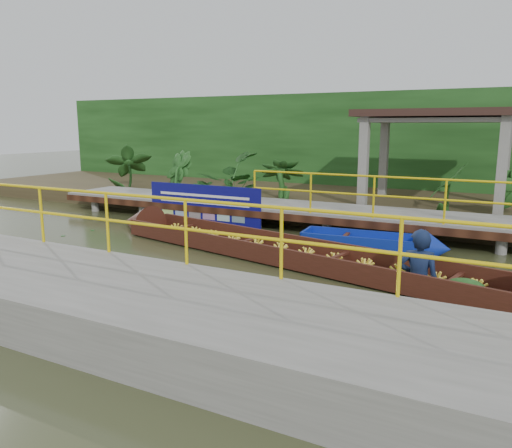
% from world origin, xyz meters
% --- Properties ---
extents(ground, '(80.00, 80.00, 0.00)m').
position_xyz_m(ground, '(0.00, 0.00, 0.00)').
color(ground, '#2B3018').
rests_on(ground, ground).
extents(land_strip, '(30.00, 8.00, 0.45)m').
position_xyz_m(land_strip, '(0.00, 7.50, 0.23)').
color(land_strip, '#372D1B').
rests_on(land_strip, ground).
extents(far_dock, '(16.00, 2.06, 1.66)m').
position_xyz_m(far_dock, '(0.02, 3.43, 0.48)').
color(far_dock, slate).
rests_on(far_dock, ground).
extents(near_dock, '(18.00, 2.40, 1.73)m').
position_xyz_m(near_dock, '(1.00, -4.20, 0.30)').
color(near_dock, slate).
rests_on(near_dock, ground).
extents(pavilion, '(4.40, 3.00, 3.00)m').
position_xyz_m(pavilion, '(3.00, 6.30, 2.82)').
color(pavilion, slate).
rests_on(pavilion, ground).
extents(foliage_backdrop, '(30.00, 0.80, 4.00)m').
position_xyz_m(foliage_backdrop, '(0.00, 10.00, 2.00)').
color(foliage_backdrop, '#163912').
rests_on(foliage_backdrop, ground).
extents(vendor_boat, '(11.05, 3.35, 2.36)m').
position_xyz_m(vendor_boat, '(1.46, -0.05, 0.25)').
color(vendor_boat, '#32160D').
rests_on(vendor_boat, ground).
extents(moored_blue_boat, '(3.30, 1.13, 0.77)m').
position_xyz_m(moored_blue_boat, '(3.00, 1.87, 0.14)').
color(moored_blue_boat, navy).
rests_on(moored_blue_boat, ground).
extents(blue_banner, '(3.65, 0.04, 1.14)m').
position_xyz_m(blue_banner, '(-2.60, 2.48, 0.56)').
color(blue_banner, '#0D0C65').
rests_on(blue_banner, ground).
extents(tropical_plants, '(14.02, 1.02, 1.28)m').
position_xyz_m(tropical_plants, '(-1.75, 5.30, 1.09)').
color(tropical_plants, '#163912').
rests_on(tropical_plants, ground).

